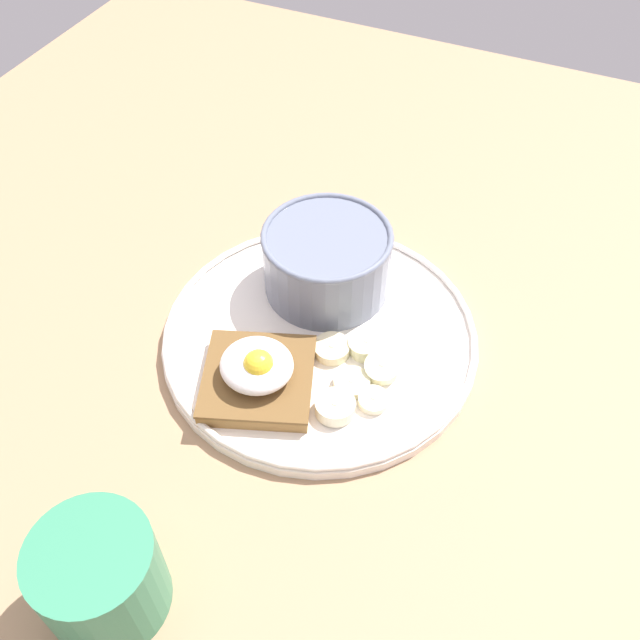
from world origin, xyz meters
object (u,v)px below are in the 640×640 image
banana_slice_front (352,383)px  banana_slice_outer (366,346)px  banana_slice_back (382,368)px  banana_slice_inner (332,349)px  oatmeal_bowl (327,261)px  banana_slice_right (373,400)px  banana_slice_left (335,407)px  toast_slice (258,379)px  poached_egg (257,365)px  coffee_mug (100,576)px

banana_slice_front → banana_slice_outer: (0.33, -4.05, 0.33)cm
banana_slice_back → banana_slice_inner: 5.01cm
oatmeal_bowl → banana_slice_inner: (-3.87, 7.59, -2.85)cm
banana_slice_right → banana_slice_left: bearing=38.3°
banana_slice_right → toast_slice: bearing=13.2°
oatmeal_bowl → toast_slice: size_ratio=1.02×
banana_slice_right → banana_slice_inner: 6.64cm
banana_slice_front → banana_slice_back: (-1.89, -2.29, 0.38)cm
poached_egg → banana_slice_inner: (-4.31, -6.10, -2.45)cm
banana_slice_inner → coffee_mug: bearing=78.1°
banana_slice_front → banana_slice_back: banana_slice_back is taller
banana_slice_inner → coffee_mug: coffee_mug is taller
banana_slice_back → banana_slice_outer: banana_slice_back is taller
poached_egg → banana_slice_right: (-9.80, -2.38, -2.52)cm
oatmeal_bowl → poached_egg: (0.44, 13.69, -0.40)cm
oatmeal_bowl → banana_slice_left: 15.24cm
banana_slice_left → banana_slice_inner: banana_slice_left is taller
banana_slice_left → coffee_mug: 22.57cm
banana_slice_outer → poached_egg: bearing=46.4°
coffee_mug → banana_slice_front: bearing=-110.0°
poached_egg → banana_slice_outer: (-7.06, -7.43, -2.24)cm
oatmeal_bowl → banana_slice_inner: bearing=117.0°
poached_egg → banana_slice_back: bearing=-148.6°
banana_slice_front → coffee_mug: (8.70, 23.88, 2.64)cm
poached_egg → banana_slice_left: (-7.15, -0.28, -2.33)cm
banana_slice_left → banana_slice_right: banana_slice_left is taller
toast_slice → banana_slice_left: size_ratio=2.63×
toast_slice → poached_egg: (-0.07, 0.07, 2.10)cm
oatmeal_bowl → banana_slice_outer: (-6.63, 6.27, -2.63)cm
toast_slice → banana_slice_inner: size_ratio=2.70×
banana_slice_left → oatmeal_bowl: bearing=-63.4°
poached_egg → banana_slice_outer: bearing=-133.6°
toast_slice → poached_egg: poached_egg is taller
oatmeal_bowl → toast_slice: 13.86cm
toast_slice → oatmeal_bowl: bearing=-92.1°
banana_slice_left → banana_slice_right: 3.39cm
banana_slice_front → toast_slice: bearing=23.9°
toast_slice → banana_slice_right: 10.15cm
toast_slice → banana_slice_inner: toast_slice is taller
poached_egg → banana_slice_front: poached_egg is taller
oatmeal_bowl → banana_slice_outer: oatmeal_bowl is taller
banana_slice_left → banana_slice_inner: 6.48cm
banana_slice_outer → banana_slice_back: bearing=141.6°
banana_slice_back → coffee_mug: (10.59, 26.17, 2.25)cm
banana_slice_left → poached_egg: bearing=2.3°
banana_slice_inner → oatmeal_bowl: bearing=-63.0°
banana_slice_front → banana_slice_inner: banana_slice_inner is taller
banana_slice_inner → banana_slice_back: bearing=175.0°
oatmeal_bowl → coffee_mug: size_ratio=1.45×
toast_slice → banana_slice_right: bearing=-166.8°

